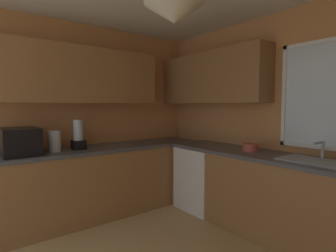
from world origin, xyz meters
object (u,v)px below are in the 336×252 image
(kettle, at_px, (55,141))
(bowl, at_px, (250,148))
(dishwasher, at_px, (204,178))
(microwave, at_px, (20,141))
(sink_assembly, at_px, (315,160))
(blender_appliance, at_px, (78,136))

(kettle, xyz_separation_m, bowl, (1.36, 1.81, -0.08))
(dishwasher, xyz_separation_m, bowl, (0.72, 0.03, 0.51))
(microwave, bearing_deg, sink_assembly, 45.96)
(kettle, xyz_separation_m, blender_appliance, (-0.02, 0.28, 0.04))
(bowl, distance_m, blender_appliance, 2.06)
(dishwasher, distance_m, bowl, 0.88)
(dishwasher, bearing_deg, bowl, 2.40)
(kettle, bearing_deg, dishwasher, 70.22)
(bowl, bearing_deg, blender_appliance, -132.01)
(kettle, distance_m, bowl, 2.26)
(kettle, relative_size, blender_appliance, 0.68)
(microwave, relative_size, sink_assembly, 0.80)
(microwave, height_order, blender_appliance, blender_appliance)
(blender_appliance, bearing_deg, dishwasher, 66.23)
(microwave, distance_m, sink_assembly, 3.01)
(blender_appliance, bearing_deg, microwave, -90.00)
(microwave, height_order, kettle, microwave)
(dishwasher, xyz_separation_m, microwave, (-0.66, -2.13, 0.61))
(bowl, bearing_deg, sink_assembly, 0.52)
(dishwasher, distance_m, microwave, 2.31)
(sink_assembly, height_order, blender_appliance, blender_appliance)
(dishwasher, relative_size, bowl, 4.56)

